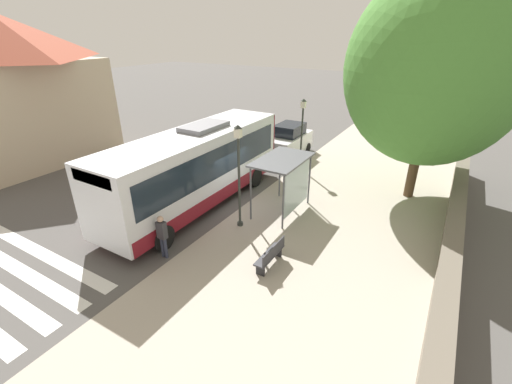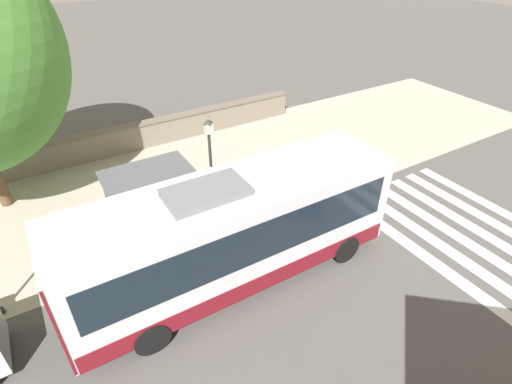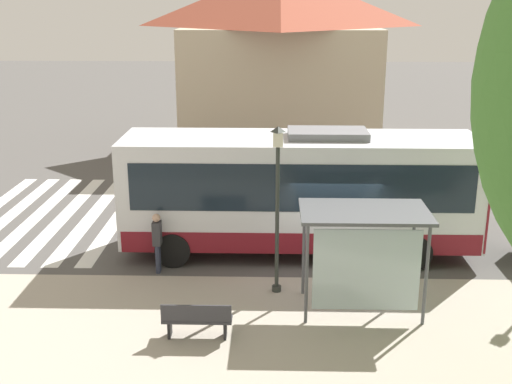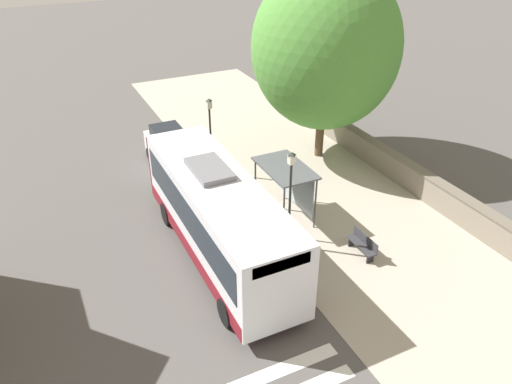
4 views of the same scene
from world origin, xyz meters
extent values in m
plane|color=#514F4C|center=(0.00, 0.00, 0.00)|extent=(120.00, 120.00, 0.00)
cube|color=#ADA393|center=(-4.50, 0.00, 0.01)|extent=(9.00, 44.00, 0.02)
cube|color=slate|center=(-8.55, 0.00, 0.63)|extent=(0.50, 20.00, 1.25)
cube|color=#685F52|center=(-8.55, 0.00, 1.29)|extent=(0.60, 20.00, 0.08)
cube|color=silver|center=(1.94, 0.93, 1.96)|extent=(2.61, 10.19, 3.02)
cube|color=black|center=(1.94, 0.93, 2.36)|extent=(2.65, 9.38, 1.33)
cube|color=maroon|center=(1.94, 0.93, 0.75)|extent=(2.65, 9.99, 0.60)
cube|color=maroon|center=(1.94, -4.14, 1.96)|extent=(2.65, 0.06, 2.90)
cube|color=black|center=(1.94, 5.99, 3.17)|extent=(1.96, 0.08, 0.42)
cube|color=slate|center=(1.94, 0.17, 3.58)|extent=(1.30, 2.24, 0.22)
cylinder|color=black|center=(0.71, 4.50, 0.50)|extent=(0.30, 1.00, 1.00)
cylinder|color=black|center=(3.16, 4.50, 0.50)|extent=(0.30, 1.00, 1.00)
cylinder|color=black|center=(0.71, -2.23, 0.50)|extent=(0.30, 1.00, 1.00)
cylinder|color=black|center=(3.16, -2.23, 0.50)|extent=(0.30, 1.00, 1.00)
cylinder|color=#515459|center=(-0.96, -1.79, 1.23)|extent=(0.08, 0.08, 2.46)
cylinder|color=#515459|center=(-0.96, 0.92, 1.23)|extent=(0.08, 0.08, 2.46)
cylinder|color=#515459|center=(-2.50, -1.79, 1.23)|extent=(0.08, 0.08, 2.46)
cylinder|color=#515459|center=(-2.50, 0.92, 1.23)|extent=(0.08, 0.08, 2.46)
cube|color=#515459|center=(-1.73, -0.44, 2.50)|extent=(1.84, 3.01, 0.08)
cube|color=silver|center=(-2.48, -0.44, 1.35)|extent=(0.03, 2.44, 1.97)
cylinder|color=#2D3347|center=(0.23, 4.85, 0.41)|extent=(0.12, 0.12, 0.81)
cylinder|color=#2D3347|center=(0.39, 4.85, 0.41)|extent=(0.12, 0.12, 0.81)
cube|color=#333338|center=(0.31, 4.85, 1.14)|extent=(0.34, 0.22, 0.66)
sphere|color=tan|center=(0.31, 4.85, 1.58)|extent=(0.23, 0.23, 0.23)
cube|color=#333338|center=(-3.21, 3.36, 0.45)|extent=(0.40, 1.55, 0.06)
cube|color=#333338|center=(-3.38, 3.36, 0.68)|extent=(0.04, 1.55, 0.40)
cube|color=black|center=(-3.21, 2.74, 0.23)|extent=(0.32, 0.06, 0.45)
cube|color=black|center=(-3.21, 3.98, 0.23)|extent=(0.32, 0.06, 0.45)
cylinder|color=#2D332D|center=(-0.34, -5.70, 0.08)|extent=(0.24, 0.24, 0.16)
cylinder|color=#2D332D|center=(-0.34, -5.70, 1.82)|extent=(0.10, 0.10, 3.63)
cube|color=silver|center=(-0.34, -5.70, 3.81)|extent=(0.24, 0.24, 0.35)
pyramid|color=#2D332D|center=(-0.34, -5.70, 4.05)|extent=(0.28, 0.28, 0.14)
cylinder|color=#2D332D|center=(-0.84, 1.59, 0.08)|extent=(0.24, 0.24, 0.16)
cylinder|color=#2D332D|center=(-0.84, 1.59, 1.92)|extent=(0.10, 0.10, 3.85)
cube|color=silver|center=(-0.84, 1.59, 4.02)|extent=(0.24, 0.24, 0.35)
pyramid|color=#2D332D|center=(-0.84, 1.59, 4.27)|extent=(0.28, 0.28, 0.14)
cylinder|color=brown|center=(-6.50, -5.11, 1.96)|extent=(0.45, 0.45, 3.92)
ellipsoid|color=#4C8C38|center=(-6.50, -5.11, 6.00)|extent=(7.55, 7.55, 8.31)
cube|color=silver|center=(1.32, -7.50, 0.83)|extent=(1.76, 4.00, 1.12)
cube|color=black|center=(1.32, -7.60, 1.74)|extent=(1.49, 2.08, 0.70)
cylinder|color=black|center=(0.50, -6.20, 0.32)|extent=(0.22, 0.64, 0.64)
cylinder|color=black|center=(2.15, -6.20, 0.32)|extent=(0.22, 0.64, 0.64)
cylinder|color=black|center=(0.50, -8.80, 0.32)|extent=(0.22, 0.64, 0.64)
cylinder|color=black|center=(2.15, -8.80, 0.32)|extent=(0.22, 0.64, 0.64)
camera|label=1|loc=(-7.79, 12.01, 7.50)|focal=24.00mm
camera|label=2|loc=(10.24, -3.30, 9.54)|focal=28.00mm
camera|label=3|loc=(-15.94, 1.71, 7.32)|focal=45.00mm
camera|label=4|loc=(7.65, 16.05, 12.51)|focal=35.00mm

